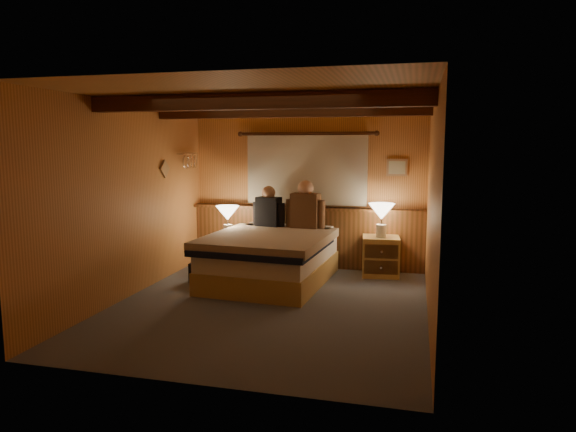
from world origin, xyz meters
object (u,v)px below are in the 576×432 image
(nightstand_left, at_px, (230,253))
(lamp_left, at_px, (228,215))
(duffel_bag, at_px, (207,272))
(bed, at_px, (270,257))
(lamp_right, at_px, (382,214))
(person_left, at_px, (269,210))
(person_right, at_px, (305,208))
(nightstand_right, at_px, (381,256))

(nightstand_left, distance_m, lamp_left, 0.58)
(lamp_left, relative_size, duffel_bag, 0.98)
(bed, height_order, duffel_bag, bed)
(duffel_bag, bearing_deg, nightstand_left, 88.36)
(lamp_left, relative_size, lamp_right, 0.93)
(person_left, bearing_deg, duffel_bag, -115.45)
(lamp_left, height_order, person_left, person_left)
(person_right, bearing_deg, nightstand_right, 10.60)
(lamp_right, relative_size, person_right, 0.67)
(nightstand_left, relative_size, nightstand_right, 0.95)
(nightstand_right, distance_m, person_left, 1.78)
(person_left, height_order, duffel_bag, person_left)
(nightstand_left, xyz_separation_m, nightstand_right, (2.22, 0.25, 0.02))
(lamp_right, xyz_separation_m, person_left, (-1.66, -0.04, 0.01))
(lamp_right, bearing_deg, lamp_left, -174.98)
(person_right, relative_size, duffel_bag, 1.55)
(bed, relative_size, nightstand_right, 3.67)
(bed, distance_m, nightstand_right, 1.63)
(bed, bearing_deg, person_left, 112.17)
(person_left, bearing_deg, nightstand_left, -153.43)
(lamp_right, bearing_deg, nightstand_left, -174.76)
(lamp_left, bearing_deg, bed, -32.13)
(lamp_left, xyz_separation_m, person_left, (0.60, 0.15, 0.08))
(person_left, bearing_deg, nightstand_right, 13.85)
(lamp_left, height_order, person_right, person_right)
(nightstand_left, xyz_separation_m, lamp_left, (-0.03, 0.01, 0.58))
(lamp_left, distance_m, person_right, 1.17)
(nightstand_right, bearing_deg, lamp_right, -95.26)
(lamp_right, bearing_deg, bed, -153.90)
(lamp_right, bearing_deg, nightstand_right, 90.75)
(nightstand_right, xyz_separation_m, person_right, (-1.09, -0.10, 0.68))
(bed, xyz_separation_m, duffel_bag, (-0.85, -0.20, -0.21))
(bed, bearing_deg, duffel_bag, -162.50)
(nightstand_left, relative_size, lamp_left, 1.19)
(person_left, bearing_deg, person_right, 9.30)
(bed, height_order, lamp_right, lamp_right)
(lamp_right, distance_m, duffel_bag, 2.58)
(lamp_left, height_order, lamp_right, lamp_right)
(bed, relative_size, nightstand_left, 3.88)
(bed, bearing_deg, person_right, 65.87)
(nightstand_right, bearing_deg, person_right, 179.36)
(bed, relative_size, lamp_left, 4.62)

